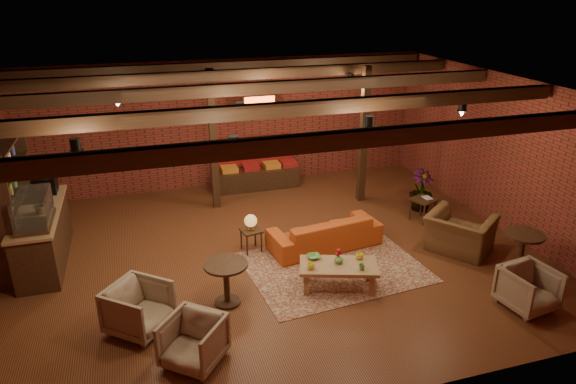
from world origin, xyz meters
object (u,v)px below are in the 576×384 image
object	(u,v)px
coffee_table	(338,267)
armchair_b	(193,339)
armchair_far	(529,286)
armchair_a	(138,306)
armchair_right	(460,227)
sofa	(324,232)
side_table_book	(424,200)
round_table_left	(226,276)
side_table_lamp	(251,224)
plant_tall	(425,151)
round_table_right	(522,247)

from	to	relation	value
coffee_table	armchair_b	xyz separation A→B (m)	(-2.60, -1.19, -0.02)
armchair_far	coffee_table	bearing A→B (deg)	143.81
armchair_a	armchair_right	bearing A→B (deg)	-42.80
armchair_far	sofa	bearing A→B (deg)	121.55
coffee_table	side_table_book	distance (m)	3.44
armchair_far	round_table_left	bearing A→B (deg)	153.44
sofa	armchair_right	world-z (taller)	armchair_right
armchair_b	armchair_right	size ratio (longest dim) A/B	0.66
coffee_table	side_table_lamp	size ratio (longest dim) A/B	1.88
armchair_a	plant_tall	xyz separation A→B (m)	(6.37, 2.74, 1.01)
round_table_left	armchair_far	world-z (taller)	armchair_far
armchair_b	round_table_left	bearing A→B (deg)	100.45
side_table_lamp	round_table_right	size ratio (longest dim) A/B	0.96
side_table_lamp	armchair_right	distance (m)	4.06
round_table_left	side_table_book	world-z (taller)	round_table_left
plant_tall	round_table_left	bearing A→B (deg)	-153.94
side_table_book	round_table_right	size ratio (longest dim) A/B	0.74
round_table_right	armchair_far	bearing A→B (deg)	-122.93
round_table_right	plant_tall	bearing A→B (deg)	94.06
coffee_table	armchair_right	size ratio (longest dim) A/B	1.25
plant_tall	sofa	bearing A→B (deg)	-158.76
sofa	plant_tall	bearing A→B (deg)	-166.82
side_table_lamp	round_table_right	bearing A→B (deg)	-26.85
side_table_lamp	round_table_right	xyz separation A→B (m)	(4.41, -2.23, -0.05)
armchair_a	armchair_right	size ratio (longest dim) A/B	0.71
armchair_far	plant_tall	size ratio (longest dim) A/B	0.27
side_table_book	armchair_b	bearing A→B (deg)	-149.69
coffee_table	round_table_left	xyz separation A→B (m)	(-1.90, 0.09, 0.10)
side_table_lamp	armchair_a	distance (m)	2.90
sofa	round_table_right	size ratio (longest dim) A/B	2.72
coffee_table	round_table_right	size ratio (longest dim) A/B	1.80
armchair_a	round_table_right	distance (m)	6.59
side_table_lamp	side_table_book	distance (m)	3.95
coffee_table	armchair_right	xyz separation A→B (m)	(2.76, 0.54, 0.11)
armchair_right	plant_tall	distance (m)	2.20
armchair_a	side_table_book	size ratio (longest dim) A/B	1.39
armchair_b	sofa	bearing A→B (deg)	81.33
side_table_lamp	armchair_right	bearing A→B (deg)	-16.67
side_table_lamp	armchair_far	size ratio (longest dim) A/B	1.00
coffee_table	armchair_b	size ratio (longest dim) A/B	1.90
round_table_right	armchair_far	world-z (taller)	round_table_right
sofa	armchair_right	size ratio (longest dim) A/B	1.89
round_table_right	plant_tall	distance (m)	3.19
side_table_lamp	armchair_a	size ratio (longest dim) A/B	0.93
coffee_table	side_table_lamp	world-z (taller)	side_table_lamp
armchair_b	armchair_far	world-z (taller)	armchair_far
coffee_table	armchair_far	xyz separation A→B (m)	(2.71, -1.43, -0.01)
armchair_b	armchair_far	bearing A→B (deg)	36.48
coffee_table	side_table_lamp	bearing A→B (deg)	123.33
armchair_a	armchair_b	size ratio (longest dim) A/B	1.08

